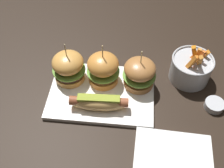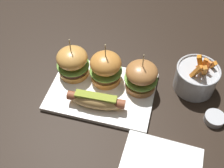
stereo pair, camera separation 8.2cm
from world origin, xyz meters
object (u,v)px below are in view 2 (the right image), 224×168
object	(u,v)px
sauce_ramekin	(215,118)
hot_dog	(96,100)
platter_main	(102,92)
slider_center	(107,68)
fries_bucket	(196,78)
slider_left	(73,62)
slider_right	(141,77)

from	to	relation	value
sauce_ramekin	hot_dog	bearing A→B (deg)	-172.47
platter_main	slider_center	distance (m)	0.08
fries_bucket	slider_left	bearing A→B (deg)	-172.21
slider_left	hot_dog	bearing A→B (deg)	-45.07
hot_dog	sauce_ramekin	xyz separation A→B (m)	(0.34, 0.05, -0.03)
hot_dog	slider_right	bearing A→B (deg)	42.79
hot_dog	slider_center	world-z (taller)	slider_center
hot_dog	slider_right	distance (m)	0.16
hot_dog	slider_right	xyz separation A→B (m)	(0.11, 0.11, 0.02)
slider_left	fries_bucket	world-z (taller)	slider_left
sauce_ramekin	fries_bucket	bearing A→B (deg)	120.74
platter_main	fries_bucket	size ratio (longest dim) A/B	2.31
hot_dog	platter_main	bearing A→B (deg)	88.53
hot_dog	fries_bucket	world-z (taller)	fries_bucket
slider_right	fries_bucket	size ratio (longest dim) A/B	0.99
fries_bucket	sauce_ramekin	world-z (taller)	fries_bucket
hot_dog	slider_right	world-z (taller)	slider_right
platter_main	hot_dog	distance (m)	0.07
slider_left	slider_center	distance (m)	0.11
slider_left	slider_center	xyz separation A→B (m)	(0.11, 0.00, 0.00)
platter_main	fries_bucket	bearing A→B (deg)	19.74
fries_bucket	sauce_ramekin	bearing A→B (deg)	-59.26
platter_main	sauce_ramekin	world-z (taller)	sauce_ramekin
fries_bucket	slider_center	bearing A→B (deg)	-169.39
slider_left	sauce_ramekin	bearing A→B (deg)	-7.72
platter_main	slider_right	size ratio (longest dim) A/B	2.33
platter_main	fries_bucket	xyz separation A→B (m)	(0.28, 0.10, 0.04)
slider_right	slider_left	bearing A→B (deg)	179.58
fries_bucket	sauce_ramekin	xyz separation A→B (m)	(0.07, -0.11, -0.03)
platter_main	hot_dog	xyz separation A→B (m)	(-0.00, -0.06, 0.03)
slider_center	sauce_ramekin	bearing A→B (deg)	-10.39
slider_center	fries_bucket	xyz separation A→B (m)	(0.27, 0.05, -0.02)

